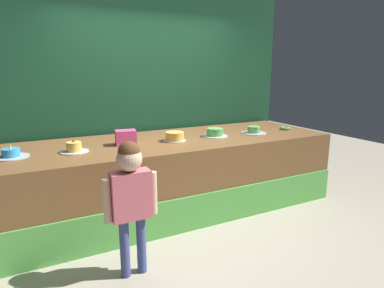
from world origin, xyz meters
TOP-DOWN VIEW (x-y plane):
  - ground_plane at (0.00, 0.00)m, footprint 12.00×12.00m
  - stage_platform at (0.00, 0.66)m, footprint 4.05×1.35m
  - curtain_backdrop at (0.00, 1.43)m, footprint 4.29×0.08m
  - child_figure at (-0.86, -0.46)m, footprint 0.45×0.21m
  - pink_box at (-0.57, 0.64)m, footprint 0.25×0.20m
  - donut at (1.72, 0.53)m, footprint 0.15×0.15m
  - cake_far_left at (-1.72, 0.60)m, footprint 0.32×0.32m
  - cake_left at (-1.15, 0.54)m, footprint 0.29×0.29m
  - cake_center at (0.00, 0.56)m, footprint 0.27×0.27m
  - cake_right at (0.57, 0.58)m, footprint 0.33×0.33m
  - cake_far_right at (1.15, 0.52)m, footprint 0.33×0.33m

SIDE VIEW (x-z plane):
  - ground_plane at x=0.00m, z-range 0.00..0.00m
  - stage_platform at x=0.00m, z-range 0.00..0.89m
  - child_figure at x=-0.86m, z-range 0.17..1.35m
  - donut at x=1.72m, z-range 0.89..0.93m
  - cake_far_left at x=-1.72m, z-range 0.86..1.00m
  - cake_far_right at x=1.15m, z-range 0.87..0.99m
  - cake_left at x=-1.15m, z-range 0.87..1.00m
  - cake_right at x=0.57m, z-range 0.87..1.02m
  - cake_center at x=0.00m, z-range 0.89..1.00m
  - pink_box at x=-0.57m, z-range 0.89..1.06m
  - curtain_backdrop at x=0.00m, z-range 0.00..3.11m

